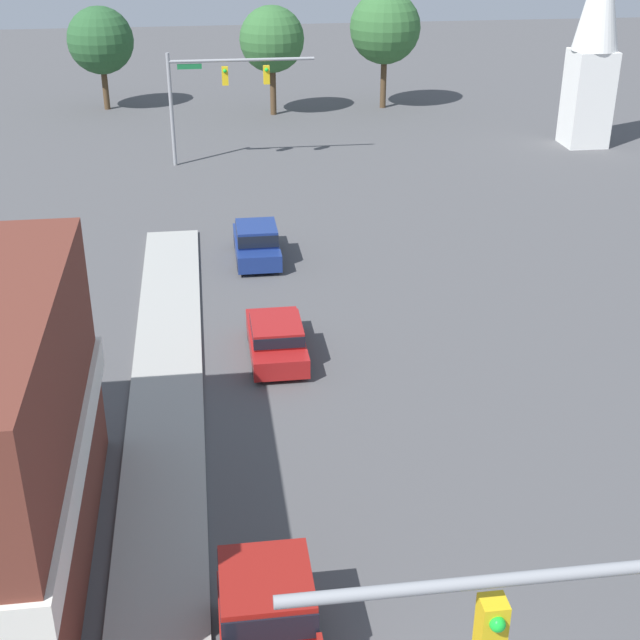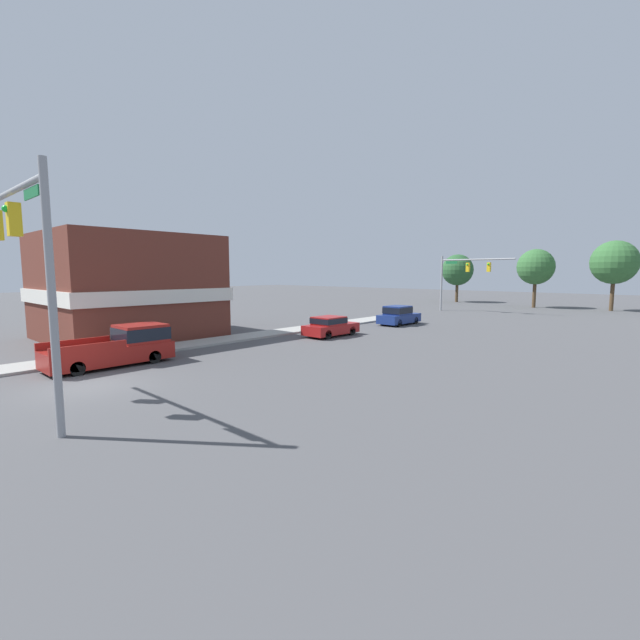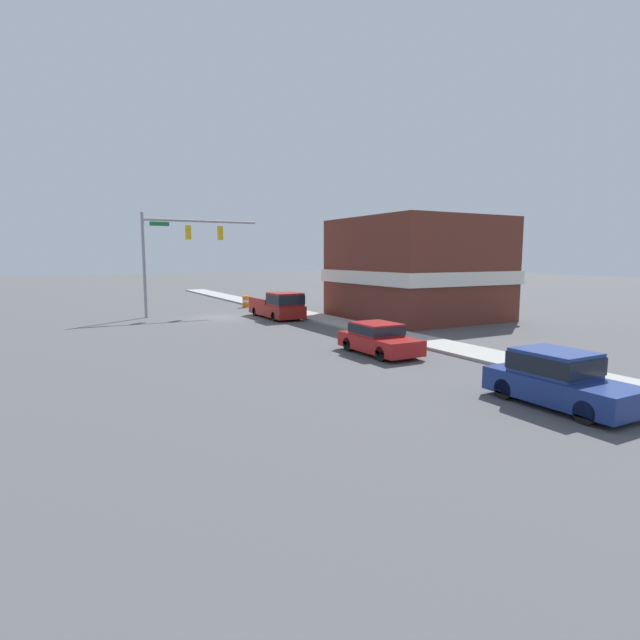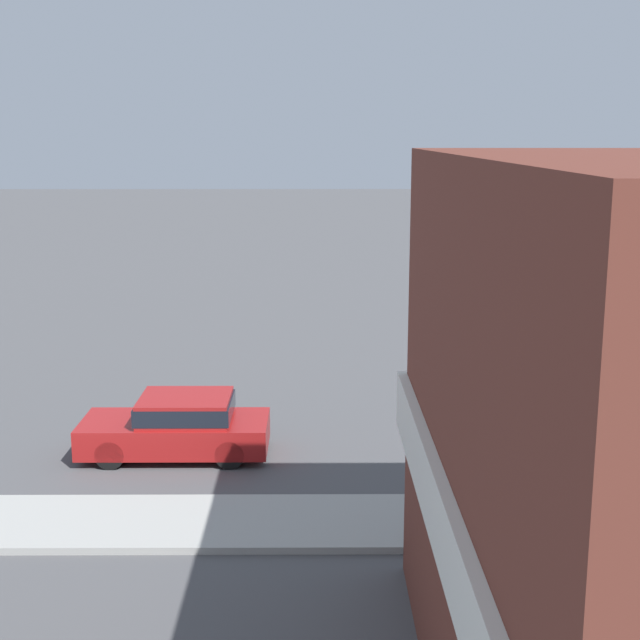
{
  "view_description": "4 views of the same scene",
  "coord_description": "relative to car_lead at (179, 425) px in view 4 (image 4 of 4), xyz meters",
  "views": [
    {
      "loc": [
        -4.07,
        -10.92,
        15.21
      ],
      "look_at": [
        -0.65,
        14.34,
        2.67
      ],
      "focal_mm": 50.0,
      "sensor_mm": 36.0,
      "label": 1
    },
    {
      "loc": [
        18.34,
        -6.14,
        4.61
      ],
      "look_at": [
        0.93,
        12.87,
        1.73
      ],
      "focal_mm": 24.0,
      "sensor_mm": 36.0,
      "label": 2
    },
    {
      "loc": [
        11.47,
        35.63,
        4.5
      ],
      "look_at": [
        0.96,
        16.49,
        1.7
      ],
      "focal_mm": 28.0,
      "sensor_mm": 36.0,
      "label": 3
    },
    {
      "loc": [
        -21.64,
        13.83,
        7.4
      ],
      "look_at": [
        0.25,
        13.71,
        2.8
      ],
      "focal_mm": 50.0,
      "sensor_mm": 36.0,
      "label": 4
    }
  ],
  "objects": [
    {
      "name": "car_lead",
      "position": [
        0.0,
        0.0,
        0.0
      ],
      "size": [
        1.91,
        4.33,
        1.44
      ],
      "color": "black",
      "rests_on": "ground"
    }
  ]
}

